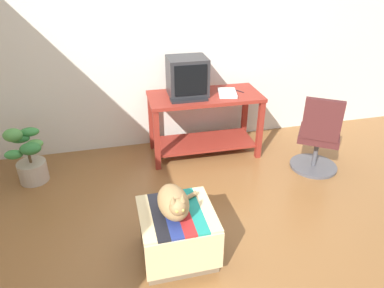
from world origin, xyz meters
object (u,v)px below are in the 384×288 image
Objects in this scene: cat at (174,202)px; office_chair at (318,139)px; tv_monitor at (187,77)px; keyboard at (189,99)px; potted_plant at (29,159)px; book at (227,93)px; desk at (204,114)px; ottoman_with_blanket at (177,234)px.

office_chair is at bearing 23.85° from cat.
tv_monitor reaches higher than keyboard.
cat reaches higher than potted_plant.
cat is (-0.49, -1.64, -0.41)m from tv_monitor.
book reaches higher than cat.
cat is (-0.46, -1.45, -0.22)m from keyboard.
desk is 1.96m from potted_plant.
desk is at bearing 63.62° from cat.
desk is at bearing 30.69° from keyboard.
cat is at bearing -112.06° from desk.
tv_monitor is at bearing 179.06° from book.
desk is 1.72m from cat.
cat is (-0.68, -1.58, 0.04)m from desk.
ottoman_with_blanket is 1.90m from potted_plant.
book is 2.24m from potted_plant.
potted_plant reaches higher than ottoman_with_blanket.
desk is 4.61× the size of book.
tv_monitor reaches higher than cat.
potted_plant is at bearing 128.42° from cat.
potted_plant is at bearing -174.09° from desk.
tv_monitor reaches higher than desk.
keyboard is at bearing 11.77° from office_chair.
book is 1.12m from office_chair.
tv_monitor is 1.89m from potted_plant.
keyboard is 1.00× the size of cat.
office_chair is at bearing 26.96° from ottoman_with_blanket.
potted_plant is at bearing 24.99° from office_chair.
office_chair is (3.03, -0.52, 0.11)m from potted_plant.
tv_monitor is at bearing 7.22° from potted_plant.
keyboard is 0.47m from book.
book is 1.80m from cat.
desk is at bearing 4.73° from potted_plant.
book is (0.25, -0.05, 0.26)m from desk.
office_chair reaches higher than desk.
office_chair is at bearing -9.74° from potted_plant.
ottoman_with_blanket is (-0.90, -1.52, -0.55)m from book.
tv_monitor is 1.58m from office_chair.
office_chair reaches higher than book.
desk is 2.07× the size of potted_plant.
tv_monitor is 0.49m from book.
office_chair is (1.74, 0.89, 0.17)m from ottoman_with_blanket.
ottoman_with_blanket is 1.43× the size of cat.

